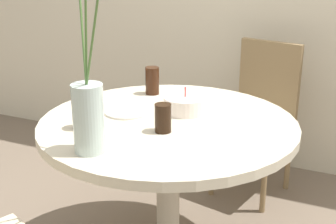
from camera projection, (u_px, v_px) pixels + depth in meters
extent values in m
cylinder|color=beige|center=(168.00, 125.00, 2.02)|extent=(1.12, 1.12, 0.04)
cylinder|color=#B7AD99|center=(168.00, 196.00, 2.14)|extent=(0.11, 0.11, 0.65)
cube|color=beige|center=(253.00, 127.00, 2.76)|extent=(0.47, 0.47, 0.04)
cube|color=olive|center=(269.00, 79.00, 2.81)|extent=(0.38, 0.11, 0.46)
cylinder|color=olive|center=(212.00, 164.00, 2.80)|extent=(0.03, 0.03, 0.41)
cylinder|color=olive|center=(264.00, 180.00, 2.61)|extent=(0.03, 0.03, 0.41)
cylinder|color=olive|center=(239.00, 145.00, 3.06)|extent=(0.03, 0.03, 0.41)
cylinder|color=olive|center=(288.00, 159.00, 2.87)|extent=(0.03, 0.03, 0.41)
cylinder|color=white|center=(185.00, 104.00, 2.11)|extent=(0.20, 0.20, 0.07)
cylinder|color=#E54C4C|center=(185.00, 92.00, 2.09)|extent=(0.01, 0.01, 0.04)
cylinder|color=#B2C6C1|center=(88.00, 119.00, 1.67)|extent=(0.11, 0.11, 0.26)
cylinder|color=#4C7538|center=(82.00, 24.00, 1.61)|extent=(0.07, 0.08, 0.41)
cylinder|color=#4C7538|center=(93.00, 39.00, 1.52)|extent=(0.12, 0.08, 0.35)
cylinder|color=#4C7538|center=(86.00, 19.00, 1.51)|extent=(0.08, 0.07, 0.47)
cylinder|color=silver|center=(127.00, 112.00, 2.11)|extent=(0.21, 0.21, 0.01)
cylinder|color=black|center=(163.00, 118.00, 1.88)|extent=(0.07, 0.07, 0.12)
cylinder|color=#33190C|center=(152.00, 81.00, 2.36)|extent=(0.07, 0.07, 0.14)
cylinder|color=black|center=(84.00, 114.00, 1.91)|extent=(0.07, 0.07, 0.13)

